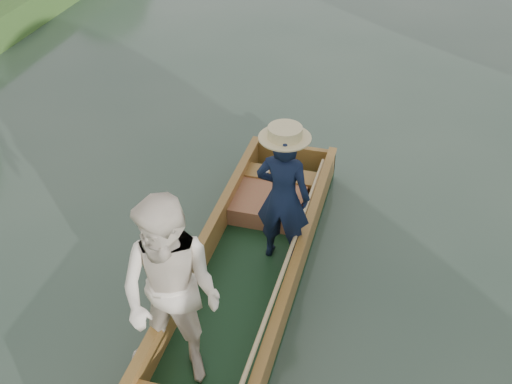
# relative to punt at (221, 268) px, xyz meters

# --- Properties ---
(ground) EXTENTS (120.00, 120.00, 0.00)m
(ground) POSITION_rel_punt_xyz_m (0.09, 0.32, -0.68)
(ground) COLOR #283D30
(ground) RESTS_ON ground
(punt) EXTENTS (1.32, 5.00, 1.98)m
(punt) POSITION_rel_punt_xyz_m (0.00, 0.00, 0.00)
(punt) COLOR black
(punt) RESTS_ON ground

